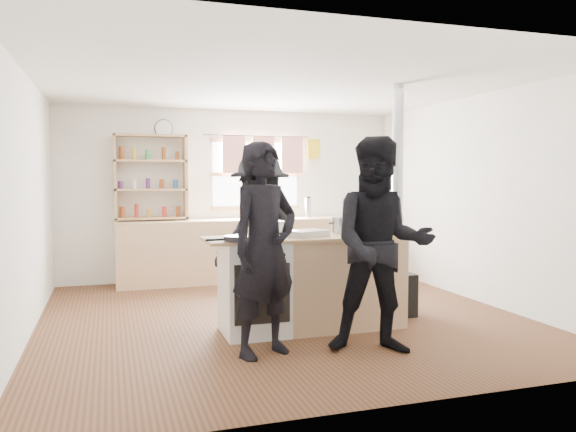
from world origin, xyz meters
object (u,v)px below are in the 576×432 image
object	(u,v)px
thermos	(308,208)
roast_tray	(307,233)
bread_board	(383,230)
person_near_right	(381,245)
person_far	(260,233)
flue_heater	(396,255)
stockpot_counter	(344,225)
skillet_greens	(240,238)
cooking_island	(312,282)
stockpot_stove	(274,228)
person_near_left	(264,249)

from	to	relation	value
thermos	roast_tray	bearing A→B (deg)	-109.95
roast_tray	bread_board	size ratio (longest dim) A/B	1.36
person_near_right	person_far	bearing A→B (deg)	129.73
flue_heater	stockpot_counter	bearing A→B (deg)	-169.53
stockpot_counter	skillet_greens	bearing A→B (deg)	-164.13
cooking_island	person_far	xyz separation A→B (m)	(-0.30, 0.89, 0.41)
roast_tray	stockpot_stove	distance (m)	0.35
thermos	person_far	bearing A→B (deg)	-123.62
person_near_right	skillet_greens	bearing A→B (deg)	169.12
person_near_left	person_near_right	size ratio (longest dim) A/B	0.97
thermos	cooking_island	xyz separation A→B (m)	(-0.95, -2.77, -0.58)
cooking_island	skillet_greens	xyz separation A→B (m)	(-0.77, -0.22, 0.49)
thermos	bread_board	size ratio (longest dim) A/B	0.90
thermos	cooking_island	size ratio (longest dim) A/B	0.15
flue_heater	person_near_right	distance (m)	1.39
bread_board	person_near_right	size ratio (longest dim) A/B	0.18
bread_board	person_far	xyz separation A→B (m)	(-1.02, 0.98, -0.10)
stockpot_counter	bread_board	xyz separation A→B (m)	(0.34, -0.21, -0.03)
flue_heater	person_near_left	distance (m)	1.96
flue_heater	person_far	distance (m)	1.53
roast_tray	cooking_island	bearing A→B (deg)	35.15
stockpot_stove	flue_heater	distance (m)	1.47
stockpot_counter	person_near_right	xyz separation A→B (m)	(-0.09, -1.00, -0.09)
roast_tray	stockpot_counter	size ratio (longest dim) A/B	1.75
roast_tray	person_near_right	xyz separation A→B (m)	(0.37, -0.84, -0.04)
stockpot_stove	person_near_left	distance (m)	0.85
roast_tray	stockpot_stove	bearing A→B (deg)	146.57
cooking_island	stockpot_counter	distance (m)	0.68
person_far	bread_board	bearing A→B (deg)	113.56
bread_board	stockpot_stove	bearing A→B (deg)	167.72
person_near_left	person_far	distance (m)	1.58
cooking_island	thermos	bearing A→B (deg)	71.02
skillet_greens	stockpot_counter	world-z (taller)	stockpot_counter
thermos	stockpot_stove	bearing A→B (deg)	-116.47
thermos	person_near_left	xyz separation A→B (m)	(-1.62, -3.42, -0.14)
stockpot_counter	person_far	world-z (taller)	person_far
bread_board	person_near_left	xyz separation A→B (m)	(-1.39, -0.55, -0.08)
roast_tray	stockpot_counter	xyz separation A→B (m)	(0.46, 0.16, 0.05)
cooking_island	stockpot_stove	bearing A→B (deg)	158.77
cooking_island	stockpot_stove	world-z (taller)	stockpot_stove
stockpot_stove	thermos	bearing A→B (deg)	63.53
person_near_left	person_far	size ratio (longest dim) A/B	1.03
cooking_island	bread_board	distance (m)	0.89
thermos	roast_tray	world-z (taller)	thermos
roast_tray	bread_board	world-z (taller)	bread_board
stockpot_stove	person_far	distance (m)	0.76
stockpot_stove	bread_board	size ratio (longest dim) A/B	0.63
roast_tray	stockpot_stove	world-z (taller)	stockpot_stove
stockpot_stove	flue_heater	size ratio (longest dim) A/B	0.08
person_near_right	stockpot_stove	bearing A→B (deg)	143.71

